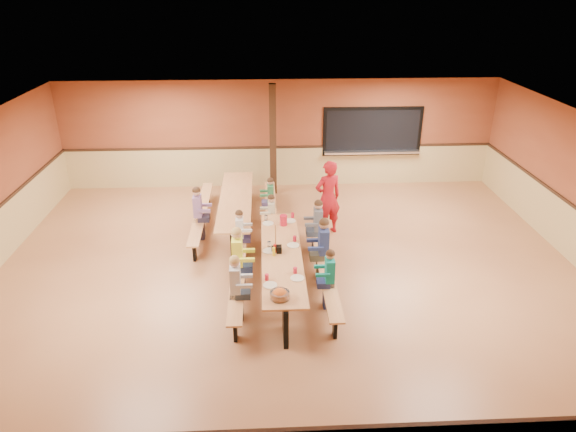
{
  "coord_description": "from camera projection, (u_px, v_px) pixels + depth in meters",
  "views": [
    {
      "loc": [
        -0.46,
        -8.89,
        5.44
      ],
      "look_at": [
        0.0,
        0.33,
        1.15
      ],
      "focal_mm": 32.0,
      "sensor_mm": 36.0,
      "label": 1
    }
  ],
  "objects": [
    {
      "name": "ground",
      "position": [
        289.0,
        274.0,
        10.37
      ],
      "size": [
        12.0,
        12.0,
        0.0
      ],
      "primitive_type": "plane",
      "color": "#945B38",
      "rests_on": "ground"
    },
    {
      "name": "condiment_ketchup",
      "position": [
        275.0,
        248.0,
        9.65
      ],
      "size": [
        0.06,
        0.06,
        0.17
      ],
      "primitive_type": "cylinder",
      "color": "#B2140F",
      "rests_on": "cafeteria_table_main"
    },
    {
      "name": "seated_child_char_right",
      "position": [
        318.0,
        227.0,
        10.93
      ],
      "size": [
        0.38,
        0.31,
        1.23
      ],
      "primitive_type": null,
      "color": "#53565F",
      "rests_on": "ground"
    },
    {
      "name": "seated_child_tan_sec",
      "position": [
        272.0,
        219.0,
        11.46
      ],
      "size": [
        0.33,
        0.27,
        1.12
      ],
      "primitive_type": null,
      "color": "#BBB694",
      "rests_on": "ground"
    },
    {
      "name": "kitchen_pass_through",
      "position": [
        372.0,
        134.0,
        14.35
      ],
      "size": [
        2.78,
        0.28,
        1.38
      ],
      "color": "black",
      "rests_on": "ground"
    },
    {
      "name": "seated_child_green_sec",
      "position": [
        271.0,
        200.0,
        12.38
      ],
      "size": [
        0.33,
        0.27,
        1.13
      ],
      "primitive_type": null,
      "color": "#327948",
      "rests_on": "ground"
    },
    {
      "name": "cafeteria_table_second",
      "position": [
        236.0,
        207.0,
        12.13
      ],
      "size": [
        1.91,
        3.7,
        0.74
      ],
      "color": "#C1814C",
      "rests_on": "ground"
    },
    {
      "name": "punch_pitcher",
      "position": [
        283.0,
        220.0,
        10.71
      ],
      "size": [
        0.16,
        0.16,
        0.22
      ],
      "primitive_type": "cylinder",
      "color": "red",
      "rests_on": "cafeteria_table_main"
    },
    {
      "name": "seated_child_white_left",
      "position": [
        236.0,
        288.0,
        8.78
      ],
      "size": [
        0.38,
        0.31,
        1.23
      ],
      "primitive_type": null,
      "color": "#B8BAC0",
      "rests_on": "ground"
    },
    {
      "name": "cafeteria_table_main",
      "position": [
        282.0,
        263.0,
        9.73
      ],
      "size": [
        1.91,
        3.7,
        0.74
      ],
      "color": "#C1814C",
      "rests_on": "ground"
    },
    {
      "name": "structural_post",
      "position": [
        273.0,
        140.0,
        13.71
      ],
      "size": [
        0.18,
        0.18,
        3.0
      ],
      "primitive_type": "cube",
      "color": "black",
      "rests_on": "ground"
    },
    {
      "name": "seated_child_grey_left",
      "position": [
        240.0,
        236.0,
        10.68
      ],
      "size": [
        0.33,
        0.27,
        1.14
      ],
      "primitive_type": null,
      "color": "silver",
      "rests_on": "ground"
    },
    {
      "name": "chip_bowl",
      "position": [
        280.0,
        294.0,
        8.26
      ],
      "size": [
        0.32,
        0.32,
        0.15
      ],
      "primitive_type": null,
      "color": "orange",
      "rests_on": "cafeteria_table_main"
    },
    {
      "name": "table_paddle",
      "position": [
        276.0,
        244.0,
        9.7
      ],
      "size": [
        0.16,
        0.16,
        0.56
      ],
      "color": "black",
      "rests_on": "cafeteria_table_main"
    },
    {
      "name": "seated_child_navy_right",
      "position": [
        323.0,
        249.0,
        9.98
      ],
      "size": [
        0.41,
        0.33,
        1.29
      ],
      "primitive_type": null,
      "color": "navy",
      "rests_on": "ground"
    },
    {
      "name": "napkin_dispenser",
      "position": [
        279.0,
        249.0,
        9.66
      ],
      "size": [
        0.1,
        0.14,
        0.13
      ],
      "primitive_type": "cube",
      "color": "black",
      "rests_on": "cafeteria_table_main"
    },
    {
      "name": "place_settings",
      "position": [
        282.0,
        251.0,
        9.62
      ],
      "size": [
        0.65,
        3.3,
        0.11
      ],
      "primitive_type": null,
      "color": "beige",
      "rests_on": "cafeteria_table_main"
    },
    {
      "name": "seated_child_purple_sec",
      "position": [
        198.0,
        214.0,
        11.56
      ],
      "size": [
        0.39,
        0.32,
        1.24
      ],
      "primitive_type": null,
      "color": "#886294",
      "rests_on": "ground"
    },
    {
      "name": "room_envelope",
      "position": [
        289.0,
        244.0,
        10.08
      ],
      "size": [
        12.04,
        10.04,
        3.02
      ],
      "color": "brown",
      "rests_on": "ground"
    },
    {
      "name": "condiment_mustard",
      "position": [
        274.0,
        252.0,
        9.53
      ],
      "size": [
        0.06,
        0.06,
        0.17
      ],
      "primitive_type": "cylinder",
      "color": "yellow",
      "rests_on": "cafeteria_table_main"
    },
    {
      "name": "seated_child_teal_right",
      "position": [
        329.0,
        279.0,
        9.12
      ],
      "size": [
        0.34,
        0.28,
        1.15
      ],
      "primitive_type": null,
      "color": "#118A7F",
      "rests_on": "ground"
    },
    {
      "name": "standing_woman",
      "position": [
        328.0,
        198.0,
        11.73
      ],
      "size": [
        0.75,
        0.62,
        1.77
      ],
      "primitive_type": "imported",
      "rotation": [
        0.0,
        0.0,
        3.49
      ],
      "color": "#AB131D",
      "rests_on": "ground"
    },
    {
      "name": "seated_adult_yellow",
      "position": [
        238.0,
        260.0,
        9.58
      ],
      "size": [
        0.42,
        0.34,
        1.31
      ],
      "primitive_type": null,
      "color": "#F1FF3B",
      "rests_on": "ground"
    }
  ]
}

